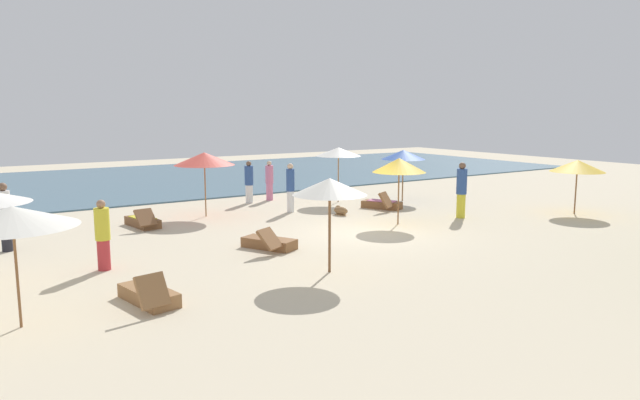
# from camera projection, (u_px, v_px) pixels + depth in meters

# --- Properties ---
(ground_plane) EXTENTS (60.00, 60.00, 0.00)m
(ground_plane) POSITION_uv_depth(u_px,v_px,m) (363.00, 233.00, 17.74)
(ground_plane) COLOR beige
(ocean_water) EXTENTS (48.00, 16.00, 0.06)m
(ocean_water) POSITION_uv_depth(u_px,v_px,m) (175.00, 178.00, 31.79)
(ocean_water) COLOR #476B7F
(ocean_water) RESTS_ON ground_plane
(umbrella_0) EXTENTS (1.75, 1.75, 2.20)m
(umbrella_0) POSITION_uv_depth(u_px,v_px,m) (399.00, 165.00, 18.86)
(umbrella_0) COLOR brown
(umbrella_0) RESTS_ON ground_plane
(umbrella_1) EXTENTS (1.81, 1.81, 2.12)m
(umbrella_1) POSITION_uv_depth(u_px,v_px,m) (403.00, 155.00, 23.80)
(umbrella_1) COLOR olive
(umbrella_1) RESTS_ON ground_plane
(umbrella_3) EXTENTS (1.72, 1.72, 2.21)m
(umbrella_3) POSITION_uv_depth(u_px,v_px,m) (330.00, 187.00, 13.20)
(umbrella_3) COLOR brown
(umbrella_3) RESTS_ON ground_plane
(umbrella_4) EXTENTS (2.16, 2.16, 2.14)m
(umbrella_4) POSITION_uv_depth(u_px,v_px,m) (12.00, 217.00, 9.78)
(umbrella_4) COLOR brown
(umbrella_4) RESTS_ON ground_plane
(umbrella_5) EXTENTS (1.91, 1.91, 1.97)m
(umbrella_5) POSITION_uv_depth(u_px,v_px,m) (577.00, 166.00, 20.84)
(umbrella_5) COLOR brown
(umbrella_5) RESTS_ON ground_plane
(umbrella_6) EXTENTS (1.84, 1.84, 2.24)m
(umbrella_6) POSITION_uv_depth(u_px,v_px,m) (338.00, 152.00, 23.48)
(umbrella_6) COLOR olive
(umbrella_6) RESTS_ON ground_plane
(umbrella_7) EXTENTS (2.12, 2.12, 2.28)m
(umbrella_7) POSITION_uv_depth(u_px,v_px,m) (204.00, 159.00, 20.28)
(umbrella_7) COLOR olive
(umbrella_7) RESTS_ON ground_plane
(lounger_0) EXTENTS (1.29, 1.78, 0.68)m
(lounger_0) POSITION_uv_depth(u_px,v_px,m) (269.00, 243.00, 15.75)
(lounger_0) COLOR brown
(lounger_0) RESTS_ON ground_plane
(lounger_1) EXTENTS (1.27, 1.74, 0.72)m
(lounger_1) POSITION_uv_depth(u_px,v_px,m) (382.00, 204.00, 22.15)
(lounger_1) COLOR brown
(lounger_1) RESTS_ON ground_plane
(lounger_2) EXTENTS (0.83, 1.77, 0.67)m
(lounger_2) POSITION_uv_depth(u_px,v_px,m) (143.00, 222.00, 18.71)
(lounger_2) COLOR brown
(lounger_2) RESTS_ON ground_plane
(lounger_3) EXTENTS (0.88, 1.72, 0.74)m
(lounger_3) POSITION_uv_depth(u_px,v_px,m) (149.00, 295.00, 11.30)
(lounger_3) COLOR olive
(lounger_3) RESTS_ON ground_plane
(person_0) EXTENTS (0.44, 0.44, 1.85)m
(person_0) POSITION_uv_depth(u_px,v_px,m) (5.00, 216.00, 15.36)
(person_0) COLOR #26262D
(person_0) RESTS_ON ground_plane
(person_1) EXTENTS (0.41, 0.41, 1.81)m
(person_1) POSITION_uv_depth(u_px,v_px,m) (290.00, 187.00, 21.30)
(person_1) COLOR white
(person_1) RESTS_ON ground_plane
(person_2) EXTENTS (0.45, 0.45, 1.71)m
(person_2) POSITION_uv_depth(u_px,v_px,m) (249.00, 182.00, 23.38)
(person_2) COLOR white
(person_2) RESTS_ON ground_plane
(person_3) EXTENTS (0.36, 0.36, 1.95)m
(person_3) POSITION_uv_depth(u_px,v_px,m) (461.00, 190.00, 20.17)
(person_3) COLOR yellow
(person_3) RESTS_ON ground_plane
(person_4) EXTENTS (0.46, 0.46, 1.68)m
(person_4) POSITION_uv_depth(u_px,v_px,m) (103.00, 235.00, 13.57)
(person_4) COLOR #BF3338
(person_4) RESTS_ON ground_plane
(person_5) EXTENTS (0.47, 0.47, 1.65)m
(person_5) POSITION_uv_depth(u_px,v_px,m) (269.00, 180.00, 24.15)
(person_5) COLOR #D17299
(person_5) RESTS_ON ground_plane
(dog) EXTENTS (0.41, 0.69, 0.32)m
(dog) POSITION_uv_depth(u_px,v_px,m) (340.00, 210.00, 20.83)
(dog) COLOR olive
(dog) RESTS_ON ground_plane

